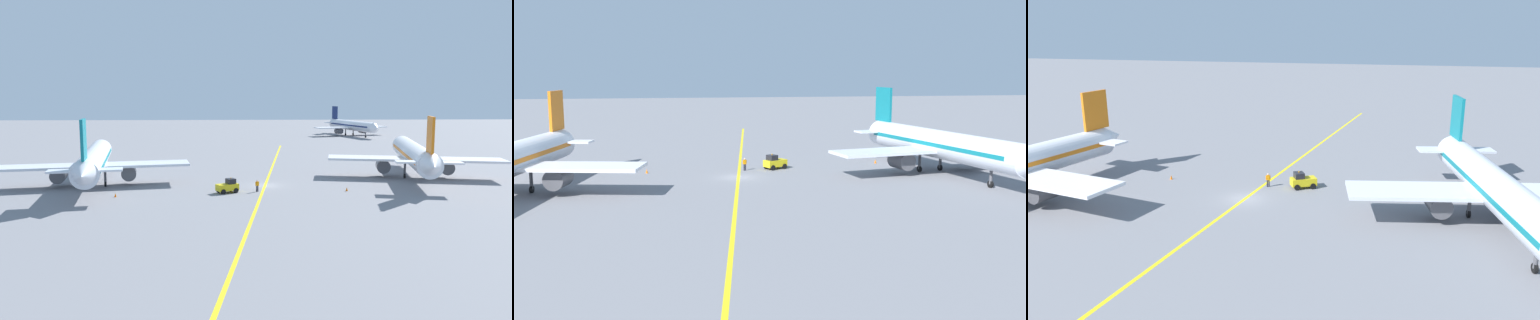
% 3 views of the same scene
% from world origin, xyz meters
% --- Properties ---
extents(ground_plane, '(400.00, 400.00, 0.00)m').
position_xyz_m(ground_plane, '(0.00, 0.00, 0.00)').
color(ground_plane, slate).
extents(apron_yellow_centreline, '(15.70, 119.07, 0.01)m').
position_xyz_m(apron_yellow_centreline, '(0.00, 0.00, 0.00)').
color(apron_yellow_centreline, yellow).
rests_on(apron_yellow_centreline, ground).
extents(airplane_at_gate, '(28.48, 35.37, 10.60)m').
position_xyz_m(airplane_at_gate, '(-25.60, 1.17, 3.71)').
color(airplane_at_gate, silver).
rests_on(airplane_at_gate, ground).
extents(baggage_tug_white, '(3.35, 2.78, 2.11)m').
position_xyz_m(baggage_tug_white, '(-5.50, -5.40, 0.90)').
color(baggage_tug_white, gold).
rests_on(baggage_tug_white, ground).
extents(ground_crew_worker, '(0.54, 0.34, 1.68)m').
position_xyz_m(ground_crew_worker, '(-1.38, -4.83, 0.91)').
color(ground_crew_worker, '#23232D').
rests_on(ground_crew_worker, ground).
extents(traffic_cone_near_nose, '(0.32, 0.32, 0.55)m').
position_xyz_m(traffic_cone_near_nose, '(11.33, -4.84, 0.28)').
color(traffic_cone_near_nose, orange).
rests_on(traffic_cone_near_nose, ground).
extents(traffic_cone_mid_apron, '(0.32, 0.32, 0.55)m').
position_xyz_m(traffic_cone_mid_apron, '(-20.45, -7.83, 0.28)').
color(traffic_cone_mid_apron, orange).
rests_on(traffic_cone_mid_apron, ground).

